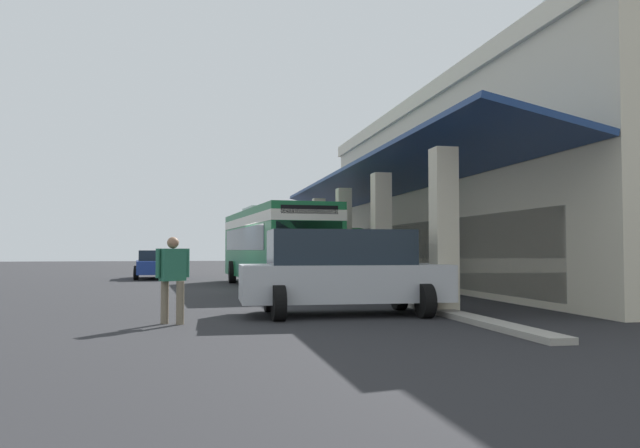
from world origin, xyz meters
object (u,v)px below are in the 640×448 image
(parked_sedan_blue, at_px, (154,264))
(potted_palm, at_px, (350,270))
(parked_suv_silver, at_px, (343,271))
(transit_bus, at_px, (274,241))
(pedestrian, at_px, (173,274))

(parked_sedan_blue, height_order, potted_palm, potted_palm)
(parked_sedan_blue, bearing_deg, parked_suv_silver, 15.66)
(transit_bus, bearing_deg, potted_palm, 123.53)
(transit_bus, xyz_separation_m, parked_sedan_blue, (-8.17, -5.25, -1.10))
(parked_sedan_blue, bearing_deg, potted_palm, 58.46)
(transit_bus, height_order, pedestrian, transit_bus)
(pedestrian, xyz_separation_m, potted_palm, (-14.80, 7.52, -0.43))
(parked_sedan_blue, distance_m, potted_palm, 10.71)
(potted_palm, bearing_deg, pedestrian, -26.92)
(parked_suv_silver, bearing_deg, potted_palm, 164.98)
(parked_suv_silver, relative_size, pedestrian, 2.73)
(parked_sedan_blue, bearing_deg, pedestrian, 4.51)
(transit_bus, relative_size, parked_sedan_blue, 2.51)
(transit_bus, height_order, parked_sedan_blue, transit_bus)
(pedestrian, bearing_deg, parked_sedan_blue, -175.49)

